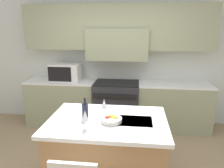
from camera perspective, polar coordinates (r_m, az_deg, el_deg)
back_cabinetry at (r=4.45m, az=1.56°, el=9.79°), size 10.00×0.46×2.70m
back_counter at (r=4.45m, az=1.18°, el=-5.25°), size 3.64×0.62×0.93m
range_stove at (r=4.43m, az=1.15°, el=-5.39°), size 0.88×0.70×0.92m
microwave at (r=4.49m, az=-12.07°, el=3.02°), size 0.59×0.41×0.34m
kitchen_island at (r=2.86m, az=-1.15°, el=-17.49°), size 1.42×1.02×0.91m
wine_bottle at (r=2.68m, az=-7.04°, el=-6.84°), size 0.08×0.08×0.26m
wine_glass_near at (r=2.40m, az=-7.05°, el=-8.32°), size 0.07×0.07×0.21m
wine_glass_far at (r=2.73m, az=-2.05°, el=-5.32°), size 0.07×0.07×0.21m
fruit_bowl at (r=2.58m, az=-0.12°, el=-9.20°), size 0.25×0.25×0.09m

